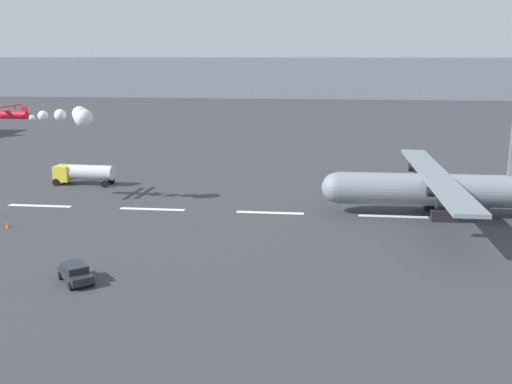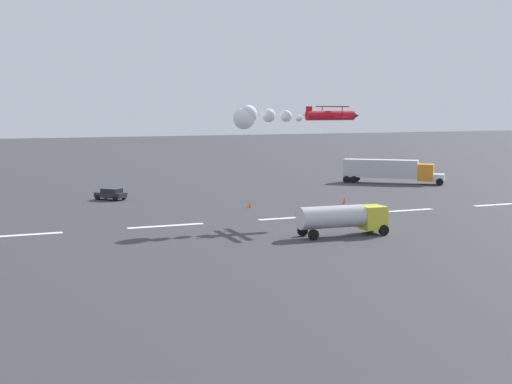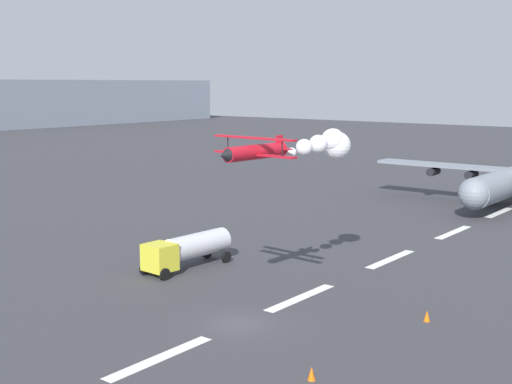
% 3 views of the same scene
% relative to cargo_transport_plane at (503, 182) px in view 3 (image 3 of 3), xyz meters
% --- Properties ---
extents(ground_plane, '(440.00, 440.00, 0.00)m').
position_rel_cargo_transport_plane_xyz_m(ground_plane, '(-53.81, -0.92, -3.29)').
color(ground_plane, '#38383D').
rests_on(ground_plane, ground).
extents(runway_stripe_4, '(8.00, 0.90, 0.01)m').
position_rel_cargo_transport_plane_xyz_m(runway_stripe_4, '(-60.98, -0.92, -3.28)').
color(runway_stripe_4, white).
rests_on(runway_stripe_4, ground).
extents(runway_stripe_5, '(8.00, 0.90, 0.01)m').
position_rel_cargo_transport_plane_xyz_m(runway_stripe_5, '(-46.64, -0.92, -3.28)').
color(runway_stripe_5, white).
rests_on(runway_stripe_5, ground).
extents(runway_stripe_6, '(8.00, 0.90, 0.01)m').
position_rel_cargo_transport_plane_xyz_m(runway_stripe_6, '(-32.30, -0.92, -3.28)').
color(runway_stripe_6, white).
rests_on(runway_stripe_6, ground).
extents(runway_stripe_7, '(8.00, 0.90, 0.01)m').
position_rel_cargo_transport_plane_xyz_m(runway_stripe_7, '(-17.97, -0.92, -3.28)').
color(runway_stripe_7, white).
rests_on(runway_stripe_7, ground).
extents(runway_stripe_8, '(8.00, 0.90, 0.01)m').
position_rel_cargo_transport_plane_xyz_m(runway_stripe_8, '(-3.63, -0.92, -3.28)').
color(runway_stripe_8, white).
rests_on(runway_stripe_8, ground).
extents(cargo_transport_plane, '(24.05, 35.30, 10.94)m').
position_rel_cargo_transport_plane_xyz_m(cargo_transport_plane, '(0.00, 0.00, 0.00)').
color(cargo_transport_plane, gray).
rests_on(cargo_transport_plane, ground).
extents(stunt_biplane_red, '(14.63, 7.03, 2.50)m').
position_rel_cargo_transport_plane_xyz_m(stunt_biplane_red, '(-43.89, -0.03, 7.80)').
color(stunt_biplane_red, red).
extents(fuel_tanker_truck, '(8.71, 3.07, 2.90)m').
position_rel_cargo_transport_plane_xyz_m(fuel_tanker_truck, '(-46.01, 11.38, -1.55)').
color(fuel_tanker_truck, yellow).
rests_on(fuel_tanker_truck, ground).
extents(traffic_cone_near, '(0.44, 0.44, 0.75)m').
position_rel_cargo_transport_plane_xyz_m(traffic_cone_near, '(-58.03, -9.49, -2.91)').
color(traffic_cone_near, orange).
rests_on(traffic_cone_near, ground).
extents(traffic_cone_far, '(0.44, 0.44, 0.75)m').
position_rel_cargo_transport_plane_xyz_m(traffic_cone_far, '(-45.59, -10.44, -2.91)').
color(traffic_cone_far, orange).
rests_on(traffic_cone_far, ground).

